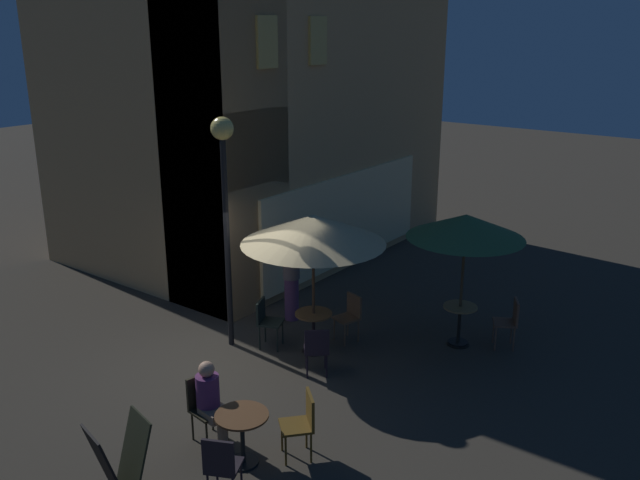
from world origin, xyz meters
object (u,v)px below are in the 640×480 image
cafe_chair_6 (221,464)px  patron_standing_1 (291,279)px  cafe_table_0 (459,319)px  patio_umbrella_0 (466,227)px  cafe_chair_0 (510,319)px  cafe_chair_3 (266,318)px  menu_sandwich_board (120,459)px  patron_seated_0 (210,398)px  cafe_chair_4 (303,420)px  cafe_chair_5 (204,402)px  street_lamp_near_corner (224,176)px  cafe_chair_1 (317,347)px  cafe_chair_2 (350,313)px  patio_umbrella_1 (313,230)px  cafe_table_2 (242,428)px  cafe_table_1 (314,325)px

cafe_chair_6 → patron_standing_1: patron_standing_1 is taller
cafe_table_0 → patio_umbrella_0: (0.00, 0.00, 1.74)m
cafe_chair_0 → cafe_chair_3: size_ratio=1.03×
menu_sandwich_board → cafe_chair_6: bearing=-46.3°
patio_umbrella_0 → patron_seated_0: bearing=163.6°
cafe_chair_4 → cafe_chair_5: (-0.48, 1.37, 0.00)m
street_lamp_near_corner → cafe_chair_0: street_lamp_near_corner is taller
cafe_chair_5 → patron_seated_0: bearing=0.0°
cafe_chair_0 → cafe_chair_5: size_ratio=0.97×
street_lamp_near_corner → cafe_chair_6: 5.04m
cafe_table_0 → cafe_chair_4: size_ratio=0.82×
cafe_chair_6 → patron_standing_1: size_ratio=0.57×
patron_seated_0 → cafe_chair_1: bearing=97.5°
cafe_chair_4 → patron_standing_1: (3.38, 2.94, 0.28)m
cafe_table_0 → cafe_chair_5: (-4.79, 1.57, 0.06)m
cafe_chair_2 → patio_umbrella_1: bearing=0.0°
menu_sandwich_board → cafe_chair_5: menu_sandwich_board is taller
cafe_table_2 → cafe_chair_0: size_ratio=0.80×
patio_umbrella_0 → patron_seated_0: 5.25m
patio_umbrella_1 → cafe_chair_5: bearing=-172.9°
street_lamp_near_corner → cafe_table_1: bearing=-64.6°
cafe_chair_2 → cafe_chair_3: 1.54m
street_lamp_near_corner → cafe_chair_1: 3.25m
cafe_chair_3 → cafe_chair_4: size_ratio=0.97×
cafe_chair_3 → cafe_table_1: bearing=-0.0°
patron_seated_0 → cafe_table_1: bearing=108.5°
cafe_chair_1 → cafe_chair_4: size_ratio=0.94×
patio_umbrella_0 → cafe_chair_2: 2.61m
street_lamp_near_corner → cafe_chair_3: street_lamp_near_corner is taller
cafe_chair_0 → patio_umbrella_1: bearing=10.1°
cafe_chair_2 → cafe_chair_4: 3.62m
cafe_chair_1 → cafe_table_1: bearing=-0.0°
cafe_table_1 → cafe_chair_4: bearing=-145.3°
cafe_table_1 → patio_umbrella_1: bearing=0.0°
cafe_table_0 → cafe_table_2: cafe_table_0 is taller
cafe_chair_2 → patron_seated_0: bearing=21.7°
cafe_chair_4 → cafe_chair_3: bearing=-88.8°
cafe_chair_1 → patron_seated_0: patron_seated_0 is taller
cafe_table_2 → cafe_chair_3: (2.77, 2.00, 0.02)m
cafe_chair_3 → patron_standing_1: bearing=84.8°
cafe_chair_3 → cafe_chair_5: cafe_chair_5 is taller
cafe_table_1 → cafe_chair_2: cafe_chair_2 is taller
cafe_chair_6 → patron_seated_0: bearing=25.6°
cafe_table_0 → patio_umbrella_1: bearing=132.8°
street_lamp_near_corner → cafe_chair_2: bearing=-48.6°
cafe_table_2 → cafe_chair_2: cafe_chair_2 is taller
cafe_table_2 → cafe_chair_3: 3.42m
cafe_chair_1 → cafe_chair_3: 1.41m
cafe_table_2 → cafe_chair_4: 0.81m
cafe_table_1 → cafe_chair_6: cafe_chair_6 is taller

